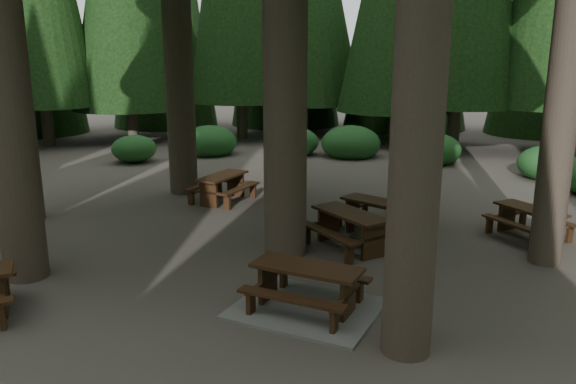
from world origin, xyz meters
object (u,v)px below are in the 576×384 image
at_px(picnic_table_b, 222,184).
at_px(picnic_table_c, 375,220).
at_px(picnic_table_d, 530,218).
at_px(picnic_table_f, 350,225).
at_px(picnic_table_a, 307,295).

relative_size(picnic_table_b, picnic_table_c, 0.72).
xyz_separation_m(picnic_table_d, picnic_table_f, (-3.24, -2.41, 0.07)).
bearing_deg(picnic_table_f, picnic_table_a, -51.96).
relative_size(picnic_table_a, picnic_table_c, 0.93).
distance_m(picnic_table_d, picnic_table_f, 4.04).
bearing_deg(picnic_table_b, picnic_table_a, -136.67).
xyz_separation_m(picnic_table_b, picnic_table_f, (4.44, -2.03, 0.03)).
bearing_deg(picnic_table_a, picnic_table_f, 97.05).
relative_size(picnic_table_b, picnic_table_f, 0.75).
height_order(picnic_table_a, picnic_table_f, picnic_table_f).
relative_size(picnic_table_c, picnic_table_d, 1.19).
distance_m(picnic_table_a, picnic_table_b, 7.01).
height_order(picnic_table_b, picnic_table_c, picnic_table_b).
xyz_separation_m(picnic_table_a, picnic_table_d, (2.82, 5.42, 0.20)).
xyz_separation_m(picnic_table_a, picnic_table_b, (-4.86, 5.05, 0.24)).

